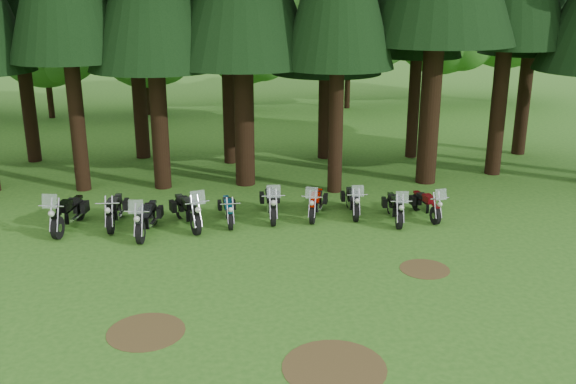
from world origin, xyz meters
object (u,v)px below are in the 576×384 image
at_px(motorcycle_0, 68,214).
at_px(motorcycle_7, 352,202).
at_px(motorcycle_4, 228,210).
at_px(motorcycle_1, 115,211).
at_px(motorcycle_9, 426,205).
at_px(motorcycle_8, 395,208).
at_px(motorcycle_5, 271,204).
at_px(motorcycle_6, 316,204).
at_px(motorcycle_3, 188,211).
at_px(motorcycle_2, 147,219).

relative_size(motorcycle_0, motorcycle_7, 1.16).
distance_m(motorcycle_4, motorcycle_7, 4.34).
bearing_deg(motorcycle_1, motorcycle_9, -0.73).
xyz_separation_m(motorcycle_0, motorcycle_8, (10.79, -0.64, -0.07)).
xyz_separation_m(motorcycle_5, motorcycle_8, (4.11, -0.90, -0.04)).
height_order(motorcycle_6, motorcycle_8, motorcycle_8).
bearing_deg(motorcycle_6, motorcycle_5, -165.18).
height_order(motorcycle_3, motorcycle_7, motorcycle_3).
distance_m(motorcycle_5, motorcycle_9, 5.32).
xyz_separation_m(motorcycle_2, motorcycle_7, (6.96, 1.00, -0.05)).
bearing_deg(motorcycle_1, motorcycle_0, -168.56).
xyz_separation_m(motorcycle_3, motorcycle_8, (6.93, -0.39, -0.06)).
xyz_separation_m(motorcycle_3, motorcycle_9, (8.11, -0.17, -0.08)).
bearing_deg(motorcycle_0, motorcycle_7, 13.62).
bearing_deg(motorcycle_4, motorcycle_8, -9.37).
xyz_separation_m(motorcycle_0, motorcycle_5, (6.68, 0.26, -0.02)).
distance_m(motorcycle_8, motorcycle_9, 1.20).
relative_size(motorcycle_0, motorcycle_4, 1.24).
height_order(motorcycle_0, motorcycle_4, motorcycle_0).
height_order(motorcycle_0, motorcycle_3, motorcycle_0).
xyz_separation_m(motorcycle_5, motorcycle_6, (1.54, -0.09, -0.05)).
xyz_separation_m(motorcycle_3, motorcycle_5, (2.83, 0.51, -0.02)).
relative_size(motorcycle_3, motorcycle_9, 1.17).
height_order(motorcycle_2, motorcycle_6, motorcycle_2).
distance_m(motorcycle_1, motorcycle_8, 9.37).
relative_size(motorcycle_7, motorcycle_9, 1.03).
relative_size(motorcycle_4, motorcycle_9, 0.96).
xyz_separation_m(motorcycle_0, motorcycle_7, (9.53, 0.24, -0.07)).
distance_m(motorcycle_3, motorcycle_5, 2.87).
xyz_separation_m(motorcycle_7, motorcycle_9, (2.43, -0.66, -0.01)).
xyz_separation_m(motorcycle_3, motorcycle_6, (4.37, 0.41, -0.07)).
distance_m(motorcycle_1, motorcycle_4, 3.75).
relative_size(motorcycle_2, motorcycle_7, 1.12).
xyz_separation_m(motorcycle_8, motorcycle_9, (1.17, 0.22, -0.02)).
relative_size(motorcycle_0, motorcycle_5, 1.05).
relative_size(motorcycle_3, motorcycle_8, 1.12).
relative_size(motorcycle_5, motorcycle_6, 1.12).
distance_m(motorcycle_3, motorcycle_4, 1.37).
bearing_deg(motorcycle_4, motorcycle_1, 173.14).
bearing_deg(motorcycle_8, motorcycle_0, -177.84).
bearing_deg(motorcycle_1, motorcycle_7, 2.89).
distance_m(motorcycle_0, motorcycle_6, 8.22).
distance_m(motorcycle_5, motorcycle_6, 1.54).
bearing_deg(motorcycle_7, motorcycle_6, -172.57).
height_order(motorcycle_3, motorcycle_6, motorcycle_3).
distance_m(motorcycle_5, motorcycle_7, 2.85).
xyz_separation_m(motorcycle_3, motorcycle_4, (1.34, 0.22, -0.10)).
bearing_deg(motorcycle_9, motorcycle_5, 165.90).
bearing_deg(motorcycle_9, motorcycle_4, 169.87).
distance_m(motorcycle_5, motorcycle_8, 4.20).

